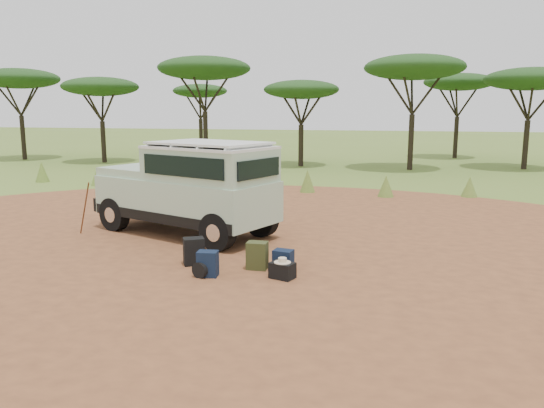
% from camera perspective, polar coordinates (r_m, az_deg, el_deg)
% --- Properties ---
extents(ground, '(140.00, 140.00, 0.00)m').
position_cam_1_polar(ground, '(12.31, -3.16, -4.92)').
color(ground, olive).
rests_on(ground, ground).
extents(dirt_clearing, '(23.00, 23.00, 0.01)m').
position_cam_1_polar(dirt_clearing, '(12.31, -3.16, -4.90)').
color(dirt_clearing, brown).
rests_on(dirt_clearing, ground).
extents(grass_fringe, '(36.60, 1.60, 0.90)m').
position_cam_1_polar(grass_fringe, '(20.51, 4.10, 2.31)').
color(grass_fringe, olive).
rests_on(grass_fringe, ground).
extents(acacia_treeline, '(46.70, 13.20, 6.26)m').
position_cam_1_polar(acacia_treeline, '(31.35, 8.84, 13.12)').
color(acacia_treeline, black).
rests_on(acacia_treeline, ground).
extents(safari_vehicle, '(5.28, 3.61, 2.41)m').
position_cam_1_polar(safari_vehicle, '(13.72, -8.81, 1.52)').
color(safari_vehicle, '#A2BDA1').
rests_on(safari_vehicle, ground).
extents(walking_staff, '(0.49, 0.23, 1.39)m').
position_cam_1_polar(walking_staff, '(14.39, -19.51, -0.44)').
color(walking_staff, '#652D18').
rests_on(walking_staff, ground).
extents(backpack_black, '(0.52, 0.47, 0.57)m').
position_cam_1_polar(backpack_black, '(11.18, -8.41, -5.06)').
color(backpack_black, black).
rests_on(backpack_black, ground).
extents(backpack_navy, '(0.41, 0.31, 0.51)m').
position_cam_1_polar(backpack_navy, '(10.38, -6.93, -6.42)').
color(backpack_navy, '#111F37').
rests_on(backpack_navy, ground).
extents(backpack_olive, '(0.41, 0.30, 0.57)m').
position_cam_1_polar(backpack_olive, '(10.76, -1.60, -5.58)').
color(backpack_olive, '#363C1C').
rests_on(backpack_olive, ground).
extents(duffel_navy, '(0.42, 0.34, 0.43)m').
position_cam_1_polar(duffel_navy, '(10.69, 1.22, -6.07)').
color(duffel_navy, '#111F37').
rests_on(duffel_navy, ground).
extents(hard_case, '(0.53, 0.45, 0.32)m').
position_cam_1_polar(hard_case, '(10.21, 1.12, -7.17)').
color(hard_case, black).
rests_on(hard_case, ground).
extents(stuff_sack, '(0.40, 0.40, 0.32)m').
position_cam_1_polar(stuff_sack, '(10.40, -7.39, -6.92)').
color(stuff_sack, black).
rests_on(stuff_sack, ground).
extents(safari_hat, '(0.33, 0.33, 0.09)m').
position_cam_1_polar(safari_hat, '(10.16, 1.13, -6.13)').
color(safari_hat, beige).
rests_on(safari_hat, hard_case).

